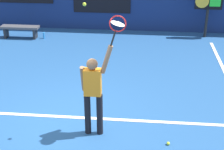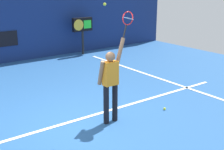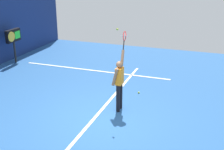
# 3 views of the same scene
# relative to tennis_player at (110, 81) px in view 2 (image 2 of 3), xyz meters

# --- Properties ---
(ground_plane) EXTENTS (18.00, 18.00, 0.00)m
(ground_plane) POSITION_rel_tennis_player_xyz_m (-0.70, 0.33, -1.01)
(ground_plane) COLOR #23518C
(court_baseline) EXTENTS (10.00, 0.10, 0.01)m
(court_baseline) POSITION_rel_tennis_player_xyz_m (-0.70, 0.53, -1.00)
(court_baseline) COLOR white
(court_baseline) RESTS_ON ground_plane
(court_sideline) EXTENTS (0.10, 7.00, 0.01)m
(court_sideline) POSITION_rel_tennis_player_xyz_m (3.35, 2.33, -1.00)
(court_sideline) COLOR white
(court_sideline) RESTS_ON ground_plane
(tennis_player) EXTENTS (0.65, 0.31, 1.98)m
(tennis_player) POSITION_rel_tennis_player_xyz_m (0.00, 0.00, 0.00)
(tennis_player) COLOR black
(tennis_player) RESTS_ON ground_plane
(tennis_racket) EXTENTS (0.39, 0.27, 0.63)m
(tennis_racket) POSITION_rel_tennis_player_xyz_m (0.47, -0.00, 1.35)
(tennis_racket) COLOR black
(tennis_ball) EXTENTS (0.07, 0.07, 0.07)m
(tennis_ball) POSITION_rel_tennis_player_xyz_m (-0.12, 0.04, 1.71)
(tennis_ball) COLOR #CCE033
(scoreboard_clock) EXTENTS (0.96, 0.20, 1.66)m
(scoreboard_clock) POSITION_rel_tennis_player_xyz_m (3.21, 6.48, 0.27)
(scoreboard_clock) COLOR black
(scoreboard_clock) RESTS_ON ground_plane
(spare_ball) EXTENTS (0.07, 0.07, 0.07)m
(spare_ball) POSITION_rel_tennis_player_xyz_m (1.53, -0.27, -0.98)
(spare_ball) COLOR #CCE033
(spare_ball) RESTS_ON ground_plane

